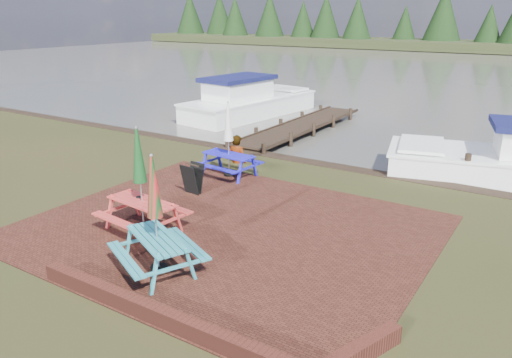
{
  "coord_description": "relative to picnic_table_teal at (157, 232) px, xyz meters",
  "views": [
    {
      "loc": [
        6.31,
        -7.6,
        4.81
      ],
      "look_at": [
        0.19,
        1.97,
        1.0
      ],
      "focal_mm": 35.0,
      "sensor_mm": 36.0,
      "label": 1
    }
  ],
  "objects": [
    {
      "name": "picnic_table_blue",
      "position": [
        -2.31,
        5.6,
        -0.02
      ],
      "size": [
        1.77,
        1.6,
        2.29
      ],
      "rotation": [
        0.0,
        0.0,
        -0.09
      ],
      "color": "#1C18B6",
      "rests_on": "ground"
    },
    {
      "name": "brick_wall",
      "position": [
        2.12,
        -1.11,
        -0.67
      ],
      "size": [
        6.21,
        1.79,
        0.3
      ],
      "color": "#4C1E16",
      "rests_on": "ground"
    },
    {
      "name": "water",
      "position": [
        -0.02,
        38.3,
        -0.82
      ],
      "size": [
        120.0,
        60.0,
        0.02
      ],
      "primitive_type": "cube",
      "color": "#44413A",
      "rests_on": "ground"
    },
    {
      "name": "chalkboard",
      "position": [
        -2.24,
        3.77,
        -0.38
      ],
      "size": [
        0.55,
        0.55,
        0.85
      ],
      "rotation": [
        0.0,
        0.0,
        -0.11
      ],
      "color": "black",
      "rests_on": "ground"
    },
    {
      "name": "boat_jetty",
      "position": [
        -7.49,
        14.51,
        -0.35
      ],
      "size": [
        3.62,
        8.05,
        2.26
      ],
      "rotation": [
        0.0,
        0.0,
        -0.12
      ],
      "color": "white",
      "rests_on": "ground"
    },
    {
      "name": "picnic_table_teal",
      "position": [
        0.0,
        0.0,
        0.0
      ],
      "size": [
        2.17,
        2.08,
        2.34
      ],
      "rotation": [
        0.0,
        0.0,
        -0.45
      ],
      "color": "teal",
      "rests_on": "ground"
    },
    {
      "name": "jetty",
      "position": [
        -3.52,
        12.58,
        -0.71
      ],
      "size": [
        1.76,
        9.08,
        1.0
      ],
      "color": "black",
      "rests_on": "ground"
    },
    {
      "name": "paving",
      "position": [
        -0.02,
        2.3,
        -0.81
      ],
      "size": [
        9.0,
        7.5,
        0.02
      ],
      "primitive_type": "cube",
      "color": "#361711",
      "rests_on": "ground"
    },
    {
      "name": "person",
      "position": [
        -2.92,
        6.92,
        0.11
      ],
      "size": [
        0.71,
        0.49,
        1.87
      ],
      "primitive_type": "imported",
      "rotation": [
        0.0,
        0.0,
        3.2
      ],
      "color": "gray",
      "rests_on": "ground"
    },
    {
      "name": "ground",
      "position": [
        -0.02,
        1.3,
        -0.82
      ],
      "size": [
        120.0,
        120.0,
        0.0
      ],
      "primitive_type": "plane",
      "color": "black",
      "rests_on": "ground"
    },
    {
      "name": "picnic_table_red",
      "position": [
        -1.61,
        1.22,
        0.03
      ],
      "size": [
        1.92,
        1.75,
        2.43
      ],
      "rotation": [
        0.0,
        0.0,
        -0.11
      ],
      "color": "#C23731",
      "rests_on": "ground"
    }
  ]
}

